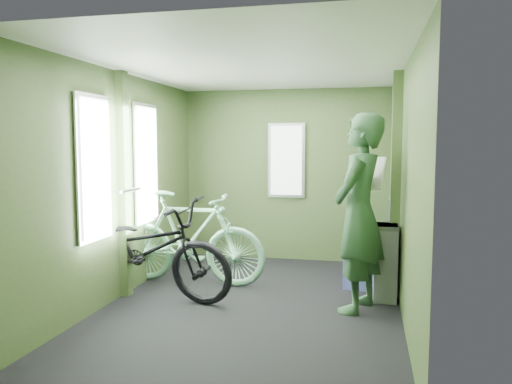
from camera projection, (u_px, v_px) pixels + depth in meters
The scene contains 6 objects.
room at pixel (251, 158), 4.82m from camera, with size 4.00×4.02×2.31m.
bicycle_black at pixel (146, 298), 5.11m from camera, with size 0.68×1.95×1.02m, color black.
bicycle_mint at pixel (189, 284), 5.60m from camera, with size 0.50×1.76×1.06m, color #77C091.
passenger at pixel (359, 213), 4.65m from camera, with size 0.63×0.80×1.86m.
waste_box at pixel (385, 262), 5.01m from camera, with size 0.23×0.32×0.77m, color gray.
bench_seat at pixel (373, 255), 5.73m from camera, with size 0.58×0.97×0.99m.
Camera 1 is at (1.06, -4.66, 1.57)m, focal length 35.00 mm.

